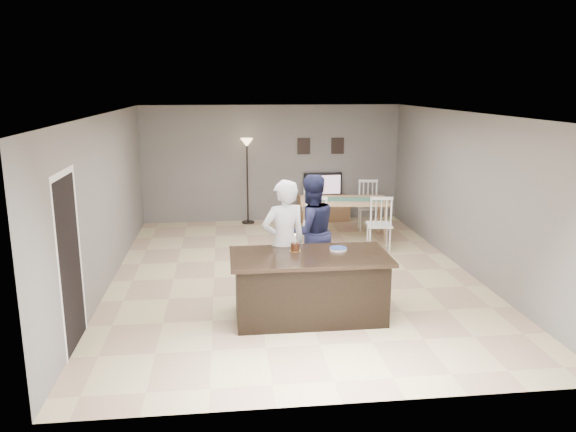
{
  "coord_description": "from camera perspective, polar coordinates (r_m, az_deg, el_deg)",
  "views": [
    {
      "loc": [
        -1.13,
        -8.98,
        3.14
      ],
      "look_at": [
        -0.12,
        -0.3,
        1.1
      ],
      "focal_mm": 35.0,
      "sensor_mm": 36.0,
      "label": 1
    }
  ],
  "objects": [
    {
      "name": "television",
      "position": [
        13.23,
        3.61,
        3.23
      ],
      "size": [
        0.91,
        0.12,
        0.53
      ],
      "primitive_type": "imported",
      "rotation": [
        0.0,
        0.0,
        3.14
      ],
      "color": "black",
      "rests_on": "tv_console"
    },
    {
      "name": "woman",
      "position": [
        8.09,
        -0.4,
        -2.74
      ],
      "size": [
        0.77,
        0.62,
        1.85
      ],
      "primitive_type": "imported",
      "rotation": [
        0.0,
        0.0,
        3.44
      ],
      "color": "silver",
      "rests_on": "floor"
    },
    {
      "name": "tv_screen_glow",
      "position": [
        13.15,
        3.67,
        3.2
      ],
      "size": [
        0.78,
        0.0,
        0.78
      ],
      "primitive_type": "plane",
      "rotation": [
        1.57,
        0.0,
        3.14
      ],
      "color": "orange",
      "rests_on": "tv_console"
    },
    {
      "name": "plate_stack",
      "position": [
        7.84,
        5.13,
        -3.35
      ],
      "size": [
        0.24,
        0.24,
        0.04
      ],
      "color": "white",
      "rests_on": "kitchen_island"
    },
    {
      "name": "room_shell",
      "position": [
        9.17,
        0.53,
        3.99
      ],
      "size": [
        8.0,
        8.0,
        8.0
      ],
      "color": "slate",
      "rests_on": "floor"
    },
    {
      "name": "floor",
      "position": [
        9.59,
        0.51,
        -5.96
      ],
      "size": [
        8.0,
        8.0,
        0.0
      ],
      "primitive_type": "plane",
      "color": "#CCB582",
      "rests_on": "ground"
    },
    {
      "name": "picture_frames",
      "position": [
        13.23,
        3.35,
        7.11
      ],
      "size": [
        1.1,
        0.02,
        0.38
      ],
      "color": "black",
      "rests_on": "room_shell"
    },
    {
      "name": "tv_console",
      "position": [
        13.27,
        3.63,
        0.79
      ],
      "size": [
        1.2,
        0.4,
        0.6
      ],
      "primitive_type": "cube",
      "color": "brown",
      "rests_on": "floor"
    },
    {
      "name": "dining_table",
      "position": [
        11.64,
        5.71,
        0.98
      ],
      "size": [
        1.94,
        2.21,
        1.09
      ],
      "rotation": [
        0.0,
        0.0,
        -0.13
      ],
      "color": "tan",
      "rests_on": "floor"
    },
    {
      "name": "doorway",
      "position": [
        7.19,
        -21.38,
        -2.95
      ],
      "size": [
        0.0,
        2.1,
        2.65
      ],
      "color": "black",
      "rests_on": "floor"
    },
    {
      "name": "floor_lamp",
      "position": [
        12.86,
        -4.19,
        5.92
      ],
      "size": [
        0.29,
        0.29,
        1.97
      ],
      "color": "black",
      "rests_on": "floor"
    },
    {
      "name": "kitchen_island",
      "position": [
        7.75,
        2.19,
        -7.11
      ],
      "size": [
        2.15,
        1.1,
        0.9
      ],
      "color": "black",
      "rests_on": "floor"
    },
    {
      "name": "man",
      "position": [
        8.74,
        2.29,
        -1.65
      ],
      "size": [
        1.05,
        0.92,
        1.81
      ],
      "primitive_type": "imported",
      "rotation": [
        0.0,
        0.0,
        3.44
      ],
      "color": "#181A36",
      "rests_on": "floor"
    },
    {
      "name": "birthday_cake",
      "position": [
        7.77,
        0.72,
        -3.15
      ],
      "size": [
        0.16,
        0.16,
        0.25
      ],
      "color": "gold",
      "rests_on": "kitchen_island"
    }
  ]
}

